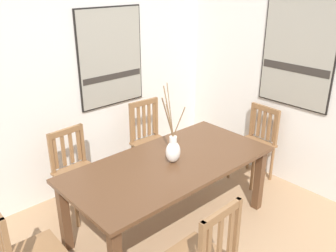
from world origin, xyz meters
The scene contains 9 objects.
wall_back centered at (0.00, 1.86, 1.35)m, with size 6.40×0.12×2.70m, color silver.
wall_side centered at (1.86, 0.00, 1.35)m, with size 0.12×6.40×2.70m, color silver.
dining_table centered at (0.17, 0.55, 0.63)m, with size 1.97×0.95×0.72m.
centerpiece_vase centered at (0.19, 0.54, 0.85)m, with size 0.25×0.23×0.74m.
chair_0 centered at (0.66, 1.43, 0.50)m, with size 0.45×0.45×0.96m.
chair_1 centered at (-0.35, 1.41, 0.48)m, with size 0.44×0.44×0.89m.
chair_4 centered at (1.57, 0.57, 0.48)m, with size 0.45×0.45×0.90m.
painting_on_back_wall centered at (0.41, 1.79, 1.46)m, with size 0.83×0.05×1.10m.
painting_on_side_wall centered at (1.79, 0.30, 1.56)m, with size 0.05×0.84×1.20m.
Camera 1 is at (-1.84, -1.63, 2.33)m, focal length 38.89 mm.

